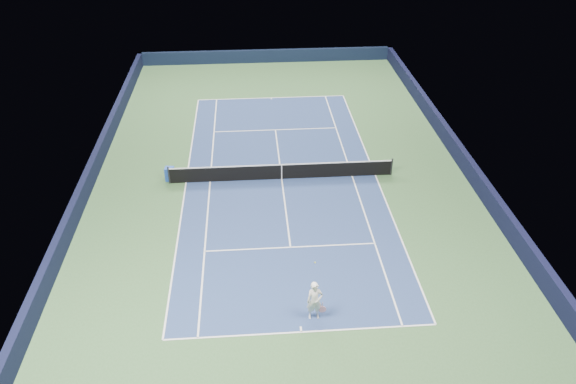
{
  "coord_description": "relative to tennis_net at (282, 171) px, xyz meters",
  "views": [
    {
      "loc": [
        -1.73,
        -27.68,
        16.77
      ],
      "look_at": [
        0.14,
        -3.0,
        1.0
      ],
      "focal_mm": 35.0,
      "sensor_mm": 36.0,
      "label": 1
    }
  ],
  "objects": [
    {
      "name": "tennis_player",
      "position": [
        0.61,
        -11.09,
        0.4
      ],
      "size": [
        0.82,
        1.27,
        2.1
      ],
      "color": "white",
      "rests_on": "ground"
    },
    {
      "name": "sponsor_cube",
      "position": [
        -6.4,
        0.37,
        -0.1
      ],
      "size": [
        0.59,
        0.51,
        0.81
      ],
      "color": "#1E47B5",
      "rests_on": "ground"
    },
    {
      "name": "ground",
      "position": [
        0.0,
        0.0,
        -0.5
      ],
      "size": [
        40.0,
        40.0,
        0.0
      ],
      "primitive_type": "plane",
      "color": "#345830",
      "rests_on": "ground"
    },
    {
      "name": "service_line_near",
      "position": [
        0.0,
        -6.4,
        -0.5
      ],
      "size": [
        8.23,
        0.08,
        0.0
      ],
      "primitive_type": "cube",
      "color": "white",
      "rests_on": "ground"
    },
    {
      "name": "sideline_doubles_right",
      "position": [
        5.49,
        0.0,
        -0.5
      ],
      "size": [
        0.08,
        23.77,
        0.0
      ],
      "primitive_type": "cube",
      "color": "white",
      "rests_on": "ground"
    },
    {
      "name": "sideline_doubles_left",
      "position": [
        -5.49,
        0.0,
        -0.5
      ],
      "size": [
        0.08,
        23.77,
        0.0
      ],
      "primitive_type": "cube",
      "color": "white",
      "rests_on": "ground"
    },
    {
      "name": "center_service_line",
      "position": [
        0.0,
        0.0,
        -0.5
      ],
      "size": [
        0.08,
        12.8,
        0.0
      ],
      "primitive_type": "cube",
      "color": "white",
      "rests_on": "ground"
    },
    {
      "name": "service_line_far",
      "position": [
        0.0,
        6.4,
        -0.5
      ],
      "size": [
        8.23,
        0.08,
        0.0
      ],
      "primitive_type": "cube",
      "color": "white",
      "rests_on": "ground"
    },
    {
      "name": "baseline_far",
      "position": [
        0.0,
        11.88,
        -0.5
      ],
      "size": [
        10.97,
        0.08,
        0.0
      ],
      "primitive_type": "cube",
      "color": "white",
      "rests_on": "ground"
    },
    {
      "name": "wall_right",
      "position": [
        10.82,
        0.0,
        0.05
      ],
      "size": [
        0.35,
        40.0,
        1.1
      ],
      "primitive_type": "cube",
      "color": "black",
      "rests_on": "ground"
    },
    {
      "name": "court_surface",
      "position": [
        0.0,
        0.0,
        -0.5
      ],
      "size": [
        10.97,
        23.77,
        0.01
      ],
      "primitive_type": "cube",
      "color": "navy",
      "rests_on": "ground"
    },
    {
      "name": "sideline_singles_right",
      "position": [
        4.12,
        0.0,
        -0.5
      ],
      "size": [
        0.08,
        23.77,
        0.0
      ],
      "primitive_type": "cube",
      "color": "white",
      "rests_on": "ground"
    },
    {
      "name": "tennis_net",
      "position": [
        0.0,
        0.0,
        0.0
      ],
      "size": [
        12.9,
        0.1,
        1.07
      ],
      "color": "black",
      "rests_on": "ground"
    },
    {
      "name": "baseline_near",
      "position": [
        0.0,
        -11.88,
        -0.5
      ],
      "size": [
        10.97,
        0.08,
        0.0
      ],
      "primitive_type": "cube",
      "color": "white",
      "rests_on": "ground"
    },
    {
      "name": "center_mark_near",
      "position": [
        0.0,
        -11.73,
        -0.5
      ],
      "size": [
        0.08,
        0.3,
        0.0
      ],
      "primitive_type": "cube",
      "color": "white",
      "rests_on": "ground"
    },
    {
      "name": "sideline_singles_left",
      "position": [
        -4.12,
        0.0,
        -0.5
      ],
      "size": [
        0.08,
        23.77,
        0.0
      ],
      "primitive_type": "cube",
      "color": "white",
      "rests_on": "ground"
    },
    {
      "name": "center_mark_far",
      "position": [
        0.0,
        11.73,
        -0.5
      ],
      "size": [
        0.08,
        0.3,
        0.0
      ],
      "primitive_type": "cube",
      "color": "white",
      "rests_on": "ground"
    },
    {
      "name": "wall_far",
      "position": [
        0.0,
        19.82,
        0.05
      ],
      "size": [
        22.0,
        0.35,
        1.1
      ],
      "primitive_type": "cube",
      "color": "black",
      "rests_on": "ground"
    },
    {
      "name": "wall_left",
      "position": [
        -10.82,
        0.0,
        0.05
      ],
      "size": [
        0.35,
        40.0,
        1.1
      ],
      "primitive_type": "cube",
      "color": "black",
      "rests_on": "ground"
    }
  ]
}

